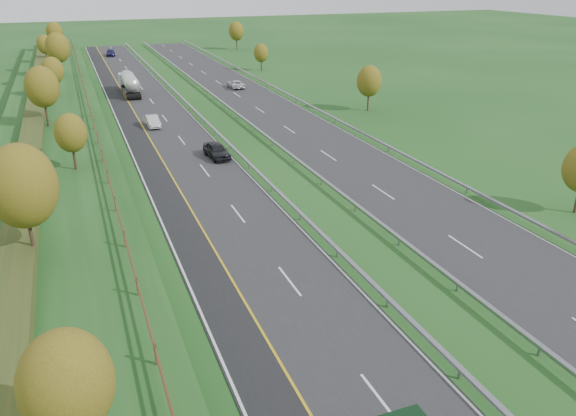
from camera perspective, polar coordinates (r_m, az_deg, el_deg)
name	(u,v)px	position (r m, az deg, el deg)	size (l,w,h in m)	color
ground	(245,144)	(67.37, -4.42, 6.54)	(400.00, 400.00, 0.00)	#194418
near_carriageway	(170,139)	(70.37, -11.92, 6.84)	(10.50, 200.00, 0.04)	#252527
far_carriageway	(295,127)	(74.63, 0.74, 8.24)	(10.50, 200.00, 0.04)	#252527
hard_shoulder	(138,142)	(69.91, -14.96, 6.45)	(3.00, 200.00, 0.04)	black
lane_markings	(221,134)	(71.48, -6.82, 7.45)	(26.75, 200.00, 0.01)	silver
embankment_left	(54,142)	(69.37, -22.64, 6.18)	(12.00, 200.00, 2.00)	#194418
hedge_left	(33,131)	(69.09, -24.49, 7.16)	(2.20, 180.00, 1.10)	#2B3C18
fence_left	(94,125)	(68.53, -19.10, 8.00)	(0.12, 189.06, 1.20)	#422B19
median_barrier_near	(215,130)	(71.28, -7.42, 7.84)	(0.32, 200.00, 0.71)	gray
median_barrier_far	(254,126)	(72.61, -3.48, 8.27)	(0.32, 200.00, 0.71)	gray
outer_barrier_far	(335,119)	(76.77, 4.82, 9.04)	(0.32, 200.00, 0.71)	gray
trees_left	(50,101)	(64.87, -23.04, 9.98)	(6.64, 164.30, 7.66)	#2D2116
trees_far	(303,59)	(105.31, 1.58, 14.87)	(8.45, 118.60, 7.12)	#2D2116
road_tanker	(129,83)	(98.97, -15.82, 12.13)	(2.40, 11.22, 3.46)	silver
car_dark_near	(217,150)	(62.04, -7.26, 5.82)	(1.95, 4.85, 1.65)	black
car_silver_mid	(152,121)	(76.63, -13.62, 8.57)	(1.55, 4.45, 1.47)	#BABABF
car_small_far	(111,53)	(147.56, -17.57, 14.80)	(2.03, 4.99, 1.45)	#151441
car_oncoming	(236,84)	(101.15, -5.34, 12.43)	(2.26, 4.90, 1.36)	silver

